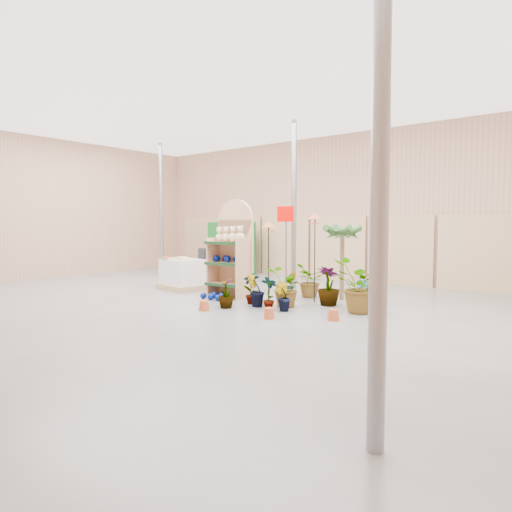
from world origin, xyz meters
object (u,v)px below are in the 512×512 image
Objects in this scene: bird_table_front at (269,227)px; potted_plant_2 at (285,288)px; display_shelf at (233,252)px; pallet_stack at (183,274)px.

bird_table_front is 1.46m from potted_plant_2.
pallet_stack is at bearing 172.76° from display_shelf.
pallet_stack is (-1.83, 0.05, -0.66)m from display_shelf.
bird_table_front is 2.20× the size of potted_plant_2.
pallet_stack is at bearing 177.81° from bird_table_front.
display_shelf reaches higher than potted_plant_2.
pallet_stack is at bearing 173.35° from potted_plant_2.
display_shelf reaches higher than pallet_stack.
display_shelf is 1.29× the size of bird_table_front.
pallet_stack is 3.64m from potted_plant_2.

